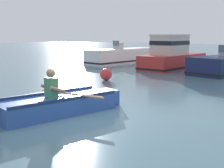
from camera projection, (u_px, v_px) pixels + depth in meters
name	position (u px, v px, depth m)	size (l,w,h in m)	color
ground_plane	(86.00, 115.00, 7.82)	(120.00, 120.00, 0.00)	slate
rowboat_with_person	(59.00, 104.00, 7.96)	(2.14, 3.70, 1.19)	#2D519E
moored_boat_white	(123.00, 56.00, 22.07)	(2.54, 6.32, 1.60)	white
moored_boat_red	(172.00, 56.00, 18.28)	(2.43, 5.26, 2.05)	#B72D28
mooring_buoy	(106.00, 74.00, 13.71)	(0.54, 0.54, 0.54)	red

